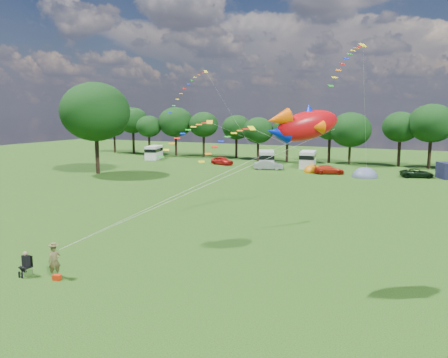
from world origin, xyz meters
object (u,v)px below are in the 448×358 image
at_px(car_c, 329,170).
at_px(campervan_b, 266,159).
at_px(car_d, 417,173).
at_px(car_b, 268,165).
at_px(tent_greyblue, 365,177).
at_px(fish_kite, 302,125).
at_px(car_a, 222,161).
at_px(big_tree, 95,112).
at_px(campervan_a, 154,152).
at_px(kite_flyer, 55,261).
at_px(campervan_c, 308,159).
at_px(camp_chair, 26,261).
at_px(tent_orange, 313,172).

distance_m(car_c, campervan_b, 11.13).
bearing_deg(car_d, car_c, 80.80).
xyz_separation_m(car_b, tent_greyblue, (14.82, -1.66, -0.73)).
bearing_deg(fish_kite, car_a, 77.69).
relative_size(big_tree, car_a, 3.14).
bearing_deg(car_c, car_d, -102.01).
bearing_deg(campervan_a, big_tree, 172.21).
bearing_deg(kite_flyer, big_tree, 78.11).
bearing_deg(car_a, campervan_a, 97.25).
relative_size(campervan_c, camp_chair, 4.10).
bearing_deg(big_tree, kite_flyer, -52.05).
bearing_deg(tent_greyblue, camp_chair, -104.71).
xyz_separation_m(campervan_c, fish_kite, (11.62, -47.32, 6.98)).
relative_size(campervan_a, campervan_b, 0.91).
relative_size(car_d, campervan_c, 0.77).
bearing_deg(car_d, campervan_a, 67.24).
xyz_separation_m(car_b, car_d, (21.41, 0.97, -0.14)).
relative_size(car_b, kite_flyer, 2.35).
bearing_deg(campervan_c, campervan_a, 80.59).
bearing_deg(car_c, kite_flyer, 152.85).
xyz_separation_m(tent_orange, fish_kite, (9.61, -42.53, 8.40)).
bearing_deg(fish_kite, car_b, 69.11).
xyz_separation_m(big_tree, campervan_c, (26.37, 19.83, -7.58)).
height_order(car_a, car_d, car_a).
distance_m(car_b, tent_greyblue, 14.93).
height_order(car_a, tent_orange, car_a).
xyz_separation_m(campervan_b, tent_greyblue, (15.89, -3.73, -1.46)).
bearing_deg(car_c, camp_chair, 151.03).
height_order(big_tree, campervan_a, big_tree).
xyz_separation_m(car_d, camp_chair, (-18.79, -49.08, 0.24)).
bearing_deg(fish_kite, car_c, 57.19).
distance_m(car_a, tent_greyblue, 24.50).
bearing_deg(big_tree, car_c, 24.20).
distance_m(campervan_b, tent_orange, 8.39).
bearing_deg(fish_kite, tent_orange, 60.40).
height_order(campervan_a, kite_flyer, campervan_a).
relative_size(campervan_a, fish_kite, 1.43).
bearing_deg(car_c, car_a, 59.38).
bearing_deg(tent_greyblue, campervan_b, 166.80).
bearing_deg(campervan_a, car_a, -116.96).
relative_size(car_a, camp_chair, 3.00).
xyz_separation_m(car_b, campervan_c, (4.97, 5.08, 0.69)).
relative_size(tent_orange, camp_chair, 2.22).
xyz_separation_m(car_a, camp_chair, (11.92, -50.69, 0.14)).
bearing_deg(kite_flyer, car_a, 55.24).
distance_m(car_a, car_b, 9.66).
xyz_separation_m(car_b, campervan_a, (-24.95, 5.06, 0.61)).
bearing_deg(camp_chair, car_d, 74.51).
bearing_deg(tent_greyblue, campervan_a, 170.41).
xyz_separation_m(tent_orange, tent_greyblue, (7.83, -1.95, -0.00)).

